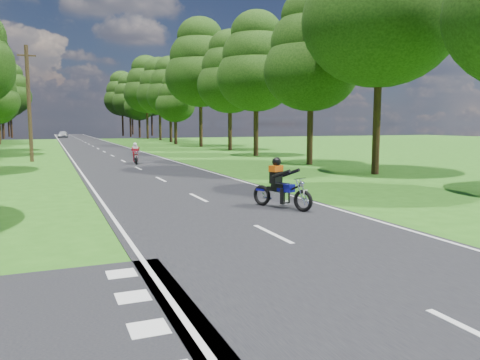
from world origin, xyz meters
name	(u,v)px	position (x,y,z in m)	size (l,w,h in m)	color
ground	(317,256)	(0.00, 0.00, 0.00)	(160.00, 160.00, 0.00)	#285F15
main_road	(93,146)	(0.00, 50.00, 0.01)	(7.00, 140.00, 0.02)	black
road_markings	(93,147)	(-0.14, 48.13, 0.02)	(7.40, 140.00, 0.01)	silver
treeline	(95,83)	(1.43, 60.06, 8.25)	(40.00, 115.35, 14.78)	black
telegraph_pole	(29,103)	(-6.00, 28.00, 4.07)	(1.20, 0.26, 8.00)	#382616
rider_near_blue	(282,183)	(1.77, 4.94, 0.82)	(0.64, 1.92, 1.60)	#100D99
rider_far_red	(135,153)	(0.43, 23.43, 0.72)	(0.56, 1.68, 1.40)	maroon
distant_car	(63,134)	(-2.18, 87.90, 0.70)	(1.61, 4.01, 1.36)	#B9BBC1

